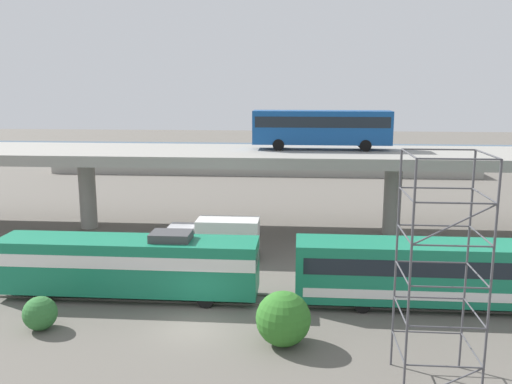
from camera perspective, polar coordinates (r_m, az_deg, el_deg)
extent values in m
plane|color=#605B54|center=(30.49, -6.49, -13.87)|extent=(260.00, 260.00, 0.00)
cube|color=#59544C|center=(33.38, -5.40, -11.45)|extent=(110.00, 0.12, 0.12)
cube|color=#59544C|center=(34.76, -4.97, -10.50)|extent=(110.00, 0.12, 0.12)
cube|color=#197A56|center=(34.49, -13.17, -7.37)|extent=(15.82, 3.00, 3.20)
cube|color=white|center=(34.31, -13.21, -6.46)|extent=(15.82, 3.04, 0.77)
cone|color=white|center=(37.72, -24.76, -7.03)|extent=(2.16, 2.85, 2.85)
cube|color=black|center=(36.62, -22.69, -5.40)|extent=(2.16, 2.70, 1.02)
cube|color=#3F3F42|center=(33.23, -8.86, -4.57)|extent=(2.40, 1.80, 0.50)
cylinder|color=black|center=(35.65, -21.43, -9.98)|extent=(0.96, 0.18, 0.96)
cylinder|color=black|center=(37.93, -19.65, -8.58)|extent=(0.96, 0.18, 0.96)
cylinder|color=black|center=(32.65, -5.32, -11.18)|extent=(0.96, 0.18, 0.96)
cylinder|color=black|center=(35.13, -4.56, -9.52)|extent=(0.96, 0.18, 0.96)
cube|color=#197A56|center=(34.61, 22.84, -7.76)|extent=(21.97, 3.00, 3.40)
cube|color=black|center=(34.43, 22.92, -6.80)|extent=(21.09, 3.04, 0.95)
cube|color=white|center=(34.91, 22.73, -9.25)|extent=(21.09, 3.04, 0.54)
cylinder|color=black|center=(32.42, 11.05, -11.55)|extent=(0.92, 0.18, 0.92)
cylinder|color=black|center=(34.92, 10.56, -9.85)|extent=(0.92, 0.18, 0.92)
cube|color=gray|center=(47.80, -2.07, 3.84)|extent=(96.00, 10.10, 0.91)
cylinder|color=gray|center=(51.75, -17.17, -0.16)|extent=(1.50, 1.50, 6.34)
cylinder|color=gray|center=(48.74, 14.05, -0.67)|extent=(1.50, 1.50, 6.34)
cube|color=#14478C|center=(48.44, 6.86, 6.72)|extent=(12.00, 2.55, 2.90)
cube|color=black|center=(48.40, 6.88, 7.33)|extent=(11.52, 2.59, 0.93)
cube|color=black|center=(49.00, 13.89, 6.93)|extent=(0.08, 2.30, 1.74)
cylinder|color=black|center=(50.05, 11.05, 5.06)|extent=(1.00, 0.26, 1.00)
cylinder|color=black|center=(47.66, 11.36, 4.76)|extent=(1.00, 0.26, 1.00)
cylinder|color=black|center=(49.77, 2.47, 5.23)|extent=(1.00, 0.26, 1.00)
cylinder|color=black|center=(47.37, 2.36, 4.93)|extent=(1.00, 0.26, 1.00)
cube|color=#B7B7BC|center=(41.68, -7.72, -4.87)|extent=(2.00, 2.30, 2.00)
cube|color=silver|center=(41.01, -2.93, -4.61)|extent=(4.60, 2.30, 2.60)
cylinder|color=black|center=(40.89, -7.61, -6.65)|extent=(0.88, 0.28, 0.88)
cylinder|color=black|center=(42.93, -6.99, -5.77)|extent=(0.88, 0.28, 0.88)
cylinder|color=black|center=(40.23, -1.69, -6.85)|extent=(0.88, 0.28, 0.88)
cylinder|color=black|center=(42.30, -1.36, -5.94)|extent=(0.88, 0.28, 0.88)
cylinder|color=#47474C|center=(25.50, 14.41, -7.01)|extent=(0.10, 0.10, 10.12)
cylinder|color=#47474C|center=(26.21, 21.16, -6.93)|extent=(0.10, 0.10, 10.12)
cylinder|color=#47474C|center=(22.62, 15.72, -9.43)|extent=(0.10, 0.10, 10.12)
cylinder|color=#47474C|center=(23.42, 23.29, -9.23)|extent=(0.10, 0.10, 10.12)
cylinder|color=#47474C|center=(27.02, 17.40, -13.80)|extent=(3.10, 0.07, 0.07)
cylinder|color=#47474C|center=(24.32, 19.04, -16.83)|extent=(3.10, 0.07, 0.07)
cylinder|color=#47474C|center=(26.06, 21.60, -15.05)|extent=(0.07, 3.10, 0.07)
cylinder|color=#47474C|center=(25.34, 14.63, -15.38)|extent=(0.07, 3.10, 0.07)
cylinder|color=#47474C|center=(26.36, 17.61, -10.47)|extent=(3.10, 0.07, 0.07)
cylinder|color=#47474C|center=(23.59, 19.30, -13.20)|extent=(3.10, 0.07, 0.07)
cylinder|color=#47474C|center=(25.38, 21.88, -11.62)|extent=(0.07, 3.10, 0.07)
cylinder|color=#47474C|center=(24.65, 14.83, -11.86)|extent=(0.07, 3.10, 0.07)
cylinder|color=#47474C|center=(25.81, 17.83, -6.98)|extent=(3.10, 0.07, 0.07)
cylinder|color=#47474C|center=(22.97, 19.57, -9.35)|extent=(3.10, 0.07, 0.07)
cylinder|color=#47474C|center=(24.80, 22.16, -8.01)|extent=(0.07, 3.10, 0.07)
cylinder|color=#47474C|center=(24.05, 15.03, -8.15)|extent=(0.07, 3.10, 0.07)
cylinder|color=#47474C|center=(25.35, 18.05, -3.35)|extent=(3.10, 0.07, 0.07)
cylinder|color=#47474C|center=(22.45, 19.85, -5.31)|extent=(3.10, 0.07, 0.07)
cylinder|color=#47474C|center=(24.33, 22.45, -4.25)|extent=(0.07, 3.10, 0.07)
cylinder|color=#47474C|center=(23.56, 15.23, -4.27)|extent=(0.07, 3.10, 0.07)
cylinder|color=#47474C|center=(25.00, 18.28, 0.40)|extent=(3.10, 0.07, 0.07)
cylinder|color=#47474C|center=(22.06, 20.14, -1.09)|extent=(3.10, 0.07, 0.07)
cylinder|color=#47474C|center=(23.96, 22.74, -0.35)|extent=(0.07, 3.10, 0.07)
cylinder|color=#47474C|center=(23.18, 15.44, -0.25)|extent=(0.07, 3.10, 0.07)
cylinder|color=#47474C|center=(24.76, 18.52, 4.23)|extent=(3.10, 0.07, 0.07)
cylinder|color=#47474C|center=(21.78, 20.43, 3.25)|extent=(3.10, 0.07, 0.07)
cylinder|color=#47474C|center=(23.71, 23.05, 3.64)|extent=(0.07, 3.10, 0.07)
cylinder|color=#47474C|center=(22.92, 15.66, 3.89)|extent=(0.07, 3.10, 0.07)
cylinder|color=#47474C|center=(22.24, 19.99, -3.22)|extent=(3.14, 0.07, 1.75)
cube|color=gray|center=(83.15, 0.77, 2.81)|extent=(61.89, 10.70, 1.70)
cube|color=silver|center=(82.23, -2.14, 3.77)|extent=(4.23, 1.83, 0.70)
cube|color=#1E232B|center=(82.18, -2.29, 4.18)|extent=(1.86, 1.61, 0.48)
cylinder|color=black|center=(82.99, -1.17, 3.60)|extent=(0.64, 0.20, 0.64)
cylinder|color=black|center=(81.27, -1.29, 3.44)|extent=(0.64, 0.20, 0.64)
cylinder|color=black|center=(83.30, -2.97, 3.62)|extent=(0.64, 0.20, 0.64)
cylinder|color=black|center=(81.59, -3.13, 3.46)|extent=(0.64, 0.20, 0.64)
cube|color=black|center=(83.99, 17.88, 3.40)|extent=(4.14, 1.87, 0.70)
cube|color=#1E232B|center=(83.87, 17.76, 3.80)|extent=(1.82, 1.64, 0.48)
cylinder|color=black|center=(85.19, 18.57, 3.22)|extent=(0.64, 0.20, 0.64)
cylinder|color=black|center=(83.49, 18.86, 3.05)|extent=(0.64, 0.20, 0.64)
cylinder|color=black|center=(84.61, 16.88, 3.27)|extent=(0.64, 0.20, 0.64)
cylinder|color=black|center=(82.90, 17.13, 3.10)|extent=(0.64, 0.20, 0.64)
cube|color=#9E998C|center=(84.70, -6.37, 3.93)|extent=(4.21, 1.86, 0.70)
cube|color=#1E232B|center=(84.59, -6.24, 4.32)|extent=(1.85, 1.64, 0.48)
cylinder|color=black|center=(84.14, -7.35, 3.62)|extent=(0.64, 0.20, 0.64)
cylinder|color=black|center=(85.86, -7.11, 3.77)|extent=(0.64, 0.20, 0.64)
cylinder|color=black|center=(83.64, -5.60, 3.61)|extent=(0.64, 0.20, 0.64)
cylinder|color=black|center=(85.37, -5.39, 3.77)|extent=(0.64, 0.20, 0.64)
cube|color=#515459|center=(84.68, 10.13, 3.82)|extent=(4.37, 1.80, 0.70)
cube|color=#1E232B|center=(84.59, 9.99, 4.22)|extent=(1.92, 1.58, 0.48)
cylinder|color=black|center=(85.71, 10.97, 3.64)|extent=(0.64, 0.20, 0.64)
cylinder|color=black|center=(84.02, 11.09, 3.49)|extent=(0.64, 0.20, 0.64)
cylinder|color=black|center=(85.45, 9.16, 3.68)|extent=(0.64, 0.20, 0.64)
cylinder|color=black|center=(83.76, 9.25, 3.53)|extent=(0.64, 0.20, 0.64)
cube|color=#9E998C|center=(85.80, -2.10, 4.08)|extent=(4.08, 1.81, 0.70)
cube|color=#1E232B|center=(85.71, -1.97, 4.47)|extent=(1.79, 1.59, 0.48)
cylinder|color=black|center=(85.16, -3.02, 3.78)|extent=(0.64, 0.20, 0.64)
cylinder|color=black|center=(86.85, -2.86, 3.93)|extent=(0.64, 0.20, 0.64)
cylinder|color=black|center=(84.86, -1.32, 3.77)|extent=(0.64, 0.20, 0.64)
cylinder|color=black|center=(86.56, -1.20, 3.91)|extent=(0.64, 0.20, 0.64)
cube|color=#515459|center=(84.56, -12.70, 3.71)|extent=(4.44, 1.83, 0.70)
cube|color=#1E232B|center=(84.43, -12.58, 4.11)|extent=(1.95, 1.61, 0.48)
cylinder|color=black|center=(84.21, -13.76, 3.39)|extent=(0.64, 0.20, 0.64)
cylinder|color=black|center=(85.85, -13.40, 3.55)|extent=(0.64, 0.20, 0.64)
cylinder|color=black|center=(83.38, -11.97, 3.40)|extent=(0.64, 0.20, 0.64)
cylinder|color=black|center=(85.04, -11.63, 3.56)|extent=(0.64, 0.20, 0.64)
cube|color=maroon|center=(86.97, 17.84, 3.65)|extent=(4.32, 1.77, 0.70)
cube|color=#1E232B|center=(86.85, 17.72, 4.04)|extent=(1.90, 1.56, 0.48)
cylinder|color=black|center=(88.14, 18.55, 3.47)|extent=(0.64, 0.20, 0.64)
cylinder|color=black|center=(86.52, 18.81, 3.32)|extent=(0.64, 0.20, 0.64)
cylinder|color=black|center=(87.53, 16.85, 3.52)|extent=(0.64, 0.20, 0.64)
cylinder|color=black|center=(85.90, 17.08, 3.37)|extent=(0.64, 0.20, 0.64)
cube|color=#B7B7BC|center=(84.99, 6.40, 3.95)|extent=(4.65, 1.90, 0.70)
cube|color=#1E232B|center=(84.93, 6.57, 4.34)|extent=(2.04, 1.67, 0.48)
cylinder|color=black|center=(84.11, 5.43, 3.66)|extent=(0.64, 0.20, 0.64)
cylinder|color=black|center=(85.90, 5.42, 3.81)|extent=(0.64, 0.20, 0.64)
cylinder|color=black|center=(84.20, 7.39, 3.62)|extent=(0.64, 0.20, 0.64)
cylinder|color=black|center=(85.99, 7.34, 3.78)|extent=(0.64, 0.20, 0.64)
cube|color=#2D5170|center=(106.02, 1.62, 4.14)|extent=(140.00, 36.00, 0.01)
sphere|color=#306D33|center=(31.89, -21.62, -11.69)|extent=(1.81, 1.81, 1.81)
sphere|color=#307226|center=(27.98, 2.86, -13.06)|extent=(2.77, 2.77, 2.77)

